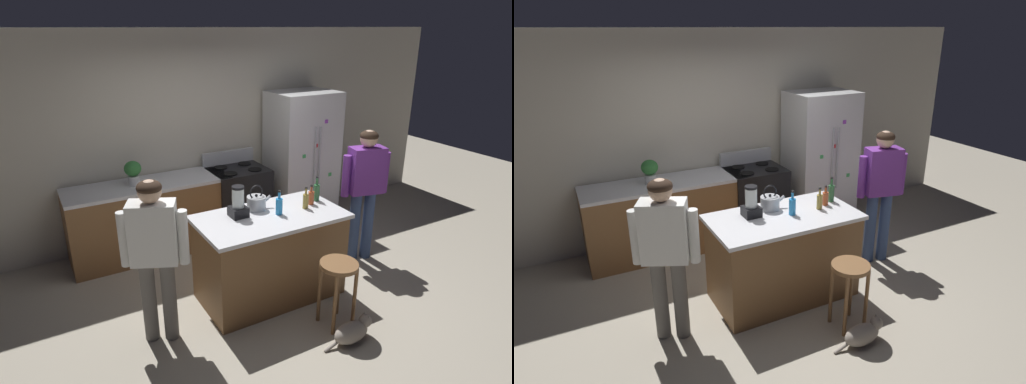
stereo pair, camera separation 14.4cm
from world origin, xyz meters
TOP-DOWN VIEW (x-y plane):
  - ground_plane at (0.00, 0.00)m, footprint 14.00×14.00m
  - back_wall at (0.00, 1.95)m, footprint 8.00×0.10m
  - kitchen_island at (0.00, 0.00)m, footprint 1.51×0.81m
  - back_counter_run at (-0.80, 1.55)m, footprint 2.00×0.64m
  - refrigerator at (1.42, 1.50)m, footprint 0.90×0.73m
  - stove_range at (0.40, 1.52)m, footprint 0.76×0.65m
  - person_by_island_left at (-1.23, -0.11)m, footprint 0.57×0.37m
  - person_by_sink_right at (1.38, 0.15)m, footprint 0.59×0.31m
  - bar_stool at (0.30, -0.74)m, footprint 0.36×0.36m
  - cat at (0.28, -1.02)m, footprint 0.52×0.18m
  - potted_plant at (-0.97, 1.55)m, footprint 0.20×0.20m
  - blender_appliance at (-0.30, 0.13)m, footprint 0.17×0.17m
  - bottle_cooking_sauce at (0.53, 0.04)m, footprint 0.06×0.06m
  - bottle_olive_oil at (0.64, 0.10)m, footprint 0.07×0.07m
  - bottle_vinegar at (0.41, -0.02)m, footprint 0.06×0.06m
  - bottle_soda at (0.09, -0.02)m, footprint 0.07×0.07m
  - tea_kettle at (-0.05, 0.20)m, footprint 0.28×0.20m

SIDE VIEW (x-z plane):
  - ground_plane at x=0.00m, z-range 0.00..0.00m
  - cat at x=0.28m, z-range -0.02..0.24m
  - back_counter_run at x=-0.80m, z-range 0.00..0.93m
  - kitchen_island at x=0.00m, z-range 0.00..0.93m
  - stove_range at x=0.40m, z-range -0.08..1.03m
  - bar_stool at x=0.30m, z-range 0.19..0.86m
  - person_by_island_left at x=-1.23m, z-range 0.16..1.71m
  - refrigerator at x=1.42m, z-range 0.00..1.88m
  - person_by_sink_right at x=1.38m, z-range 0.17..1.80m
  - bottle_cooking_sauce at x=0.53m, z-range 0.90..1.12m
  - tea_kettle at x=-0.05m, z-range 0.88..1.14m
  - bottle_vinegar at x=0.41m, z-range 0.90..1.14m
  - bottle_soda at x=0.09m, z-range 0.90..1.15m
  - bottle_olive_oil at x=0.64m, z-range 0.90..1.17m
  - blender_appliance at x=-0.30m, z-range 0.91..1.23m
  - potted_plant at x=-0.97m, z-range 0.96..1.26m
  - back_wall at x=0.00m, z-range 0.00..2.70m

